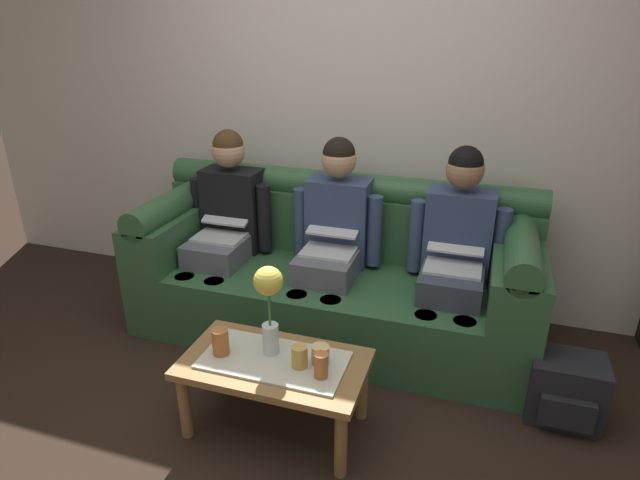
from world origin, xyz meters
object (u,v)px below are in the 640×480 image
(person_middle, at_px, (334,233))
(cup_near_right, at_px, (221,342))
(person_right, at_px, (456,248))
(flower_vase, at_px, (269,297))
(backpack_right, at_px, (565,390))
(couch, at_px, (333,275))
(cup_far_left, at_px, (321,365))
(coffee_table, at_px, (274,370))
(cup_far_center, at_px, (300,357))
(person_left, at_px, (226,220))
(cup_near_left, at_px, (320,355))

(person_middle, relative_size, cup_near_right, 9.42)
(person_right, distance_m, flower_vase, 1.19)
(backpack_right, bearing_deg, couch, 160.72)
(flower_vase, xyz_separation_m, cup_far_left, (0.28, -0.10, -0.24))
(person_middle, distance_m, person_right, 0.72)
(coffee_table, relative_size, cup_far_center, 8.25)
(person_left, height_order, backpack_right, person_left)
(person_left, bearing_deg, cup_far_center, -48.69)
(cup_far_left, bearing_deg, coffee_table, 167.41)
(coffee_table, bearing_deg, cup_far_center, -6.55)
(cup_near_right, height_order, backpack_right, cup_near_right)
(flower_vase, xyz_separation_m, cup_near_left, (0.25, -0.01, -0.25))
(person_left, bearing_deg, person_middle, -0.02)
(person_middle, distance_m, backpack_right, 1.50)
(flower_vase, xyz_separation_m, cup_near_right, (-0.22, -0.08, -0.23))
(flower_vase, height_order, cup_near_right, flower_vase)
(person_right, bearing_deg, backpack_right, -37.10)
(flower_vase, relative_size, cup_far_center, 4.27)
(person_right, relative_size, cup_near_right, 9.42)
(coffee_table, height_order, backpack_right, coffee_table)
(person_middle, xyz_separation_m, person_right, (0.72, 0.00, -0.00))
(person_middle, relative_size, backpack_right, 3.48)
(coffee_table, height_order, cup_far_center, cup_far_center)
(coffee_table, xyz_separation_m, cup_far_left, (0.25, -0.06, 0.12))
(person_right, bearing_deg, couch, 179.66)
(couch, bearing_deg, backpack_right, -19.28)
(cup_far_left, bearing_deg, backpack_right, 26.96)
(flower_vase, bearing_deg, person_middle, 87.94)
(person_left, height_order, cup_near_left, person_left)
(couch, bearing_deg, cup_near_right, -104.19)
(person_middle, height_order, cup_near_left, person_middle)
(person_middle, bearing_deg, cup_near_left, -76.83)
(cup_near_right, xyz_separation_m, cup_far_center, (0.39, 0.02, -0.01))
(cup_far_center, distance_m, backpack_right, 1.34)
(coffee_table, distance_m, cup_near_right, 0.29)
(couch, xyz_separation_m, cup_far_center, (0.13, -0.98, 0.08))
(person_right, bearing_deg, person_middle, -179.98)
(cup_near_right, xyz_separation_m, backpack_right, (1.59, 0.53, -0.29))
(person_middle, bearing_deg, coffee_table, -90.00)
(backpack_right, bearing_deg, cup_near_left, -157.52)
(couch, bearing_deg, person_left, -179.66)
(person_left, height_order, coffee_table, person_left)
(person_right, height_order, cup_near_right, person_right)
(person_left, relative_size, cup_near_left, 13.23)
(cup_near_right, bearing_deg, cup_far_left, -2.19)
(cup_near_left, relative_size, cup_far_left, 0.78)
(person_left, xyz_separation_m, flower_vase, (0.69, -0.91, 0.03))
(person_left, relative_size, cup_far_left, 10.35)
(flower_vase, height_order, backpack_right, flower_vase)
(person_left, bearing_deg, flower_vase, -52.92)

